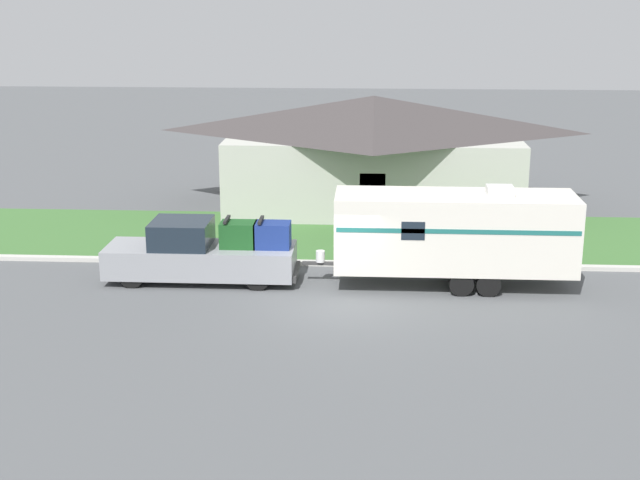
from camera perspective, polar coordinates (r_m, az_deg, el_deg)
The scene contains 7 objects.
ground_plane at distance 26.38m, azimuth 0.92°, elevation -4.06°, with size 120.00×120.00×0.00m, color #515456.
curb_strip at distance 29.91m, azimuth 1.24°, elevation -1.51°, with size 80.00×0.30×0.14m.
lawn_strip at distance 33.43m, azimuth 1.48°, elevation 0.25°, with size 80.00×7.00×0.03m.
house_across_street at distance 38.12m, azimuth 3.41°, elevation 5.84°, with size 12.91×8.08×4.67m.
pickup_truck at distance 28.38m, azimuth -7.51°, elevation -0.85°, with size 6.08×1.95×2.06m.
travel_trailer at distance 27.76m, azimuth 8.61°, elevation 0.53°, with size 8.40×2.27×3.19m.
mailbox at distance 31.37m, azimuth 15.24°, elevation 0.52°, with size 0.48×0.20×1.30m.
Camera 1 is at (1.06, -24.81, 8.90)m, focal length 50.00 mm.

